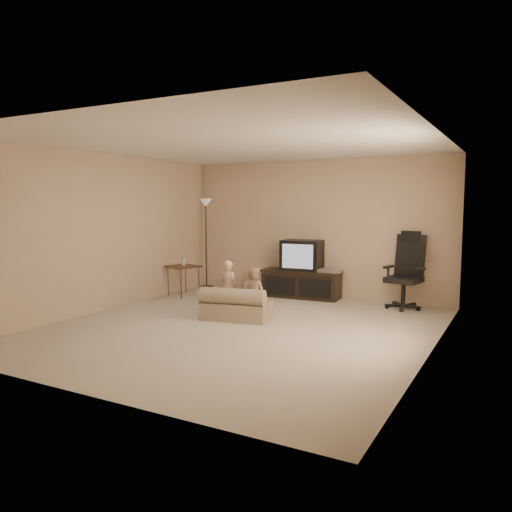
{
  "coord_description": "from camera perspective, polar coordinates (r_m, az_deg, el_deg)",
  "views": [
    {
      "loc": [
        3.4,
        -5.8,
        1.7
      ],
      "look_at": [
        -0.08,
        0.6,
        0.94
      ],
      "focal_mm": 35.0,
      "sensor_mm": 36.0,
      "label": 1
    }
  ],
  "objects": [
    {
      "name": "floor",
      "position": [
        6.94,
        -1.8,
        -8.22
      ],
      "size": [
        5.5,
        5.5,
        0.0
      ],
      "primitive_type": "plane",
      "color": "beige",
      "rests_on": "ground"
    },
    {
      "name": "room_shell",
      "position": [
        6.73,
        -1.84,
        4.42
      ],
      "size": [
        5.5,
        5.5,
        5.5
      ],
      "color": "white",
      "rests_on": "floor"
    },
    {
      "name": "tv_stand",
      "position": [
        9.11,
        5.29,
        -2.02
      ],
      "size": [
        1.49,
        0.62,
        1.05
      ],
      "rotation": [
        0.0,
        0.0,
        0.06
      ],
      "color": "black",
      "rests_on": "floor"
    },
    {
      "name": "office_chair",
      "position": [
        8.5,
        16.73,
        -2.73
      ],
      "size": [
        0.68,
        0.71,
        1.26
      ],
      "rotation": [
        0.0,
        0.0,
        -0.19
      ],
      "color": "black",
      "rests_on": "floor"
    },
    {
      "name": "side_table",
      "position": [
        9.32,
        -8.31,
        -1.22
      ],
      "size": [
        0.63,
        0.63,
        0.76
      ],
      "rotation": [
        0.0,
        0.0,
        -0.29
      ],
      "color": "brown",
      "rests_on": "floor"
    },
    {
      "name": "floor_lamp",
      "position": [
        10.11,
        -5.75,
        3.76
      ],
      "size": [
        0.28,
        0.28,
        1.8
      ],
      "color": "black",
      "rests_on": "floor"
    },
    {
      "name": "child_sofa",
      "position": [
        7.38,
        -2.41,
        -5.78
      ],
      "size": [
        1.08,
        0.74,
        0.49
      ],
      "rotation": [
        0.0,
        0.0,
        0.2
      ],
      "color": "#9C8769",
      "rests_on": "floor"
    },
    {
      "name": "toddler_left",
      "position": [
        7.59,
        -3.15,
        -3.69
      ],
      "size": [
        0.32,
        0.24,
        0.85
      ],
      "primitive_type": "imported",
      "rotation": [
        0.0,
        0.0,
        3.09
      ],
      "color": "#D3A984",
      "rests_on": "floor"
    },
    {
      "name": "toddler_right",
      "position": [
        7.39,
        -0.29,
        -4.23
      ],
      "size": [
        0.41,
        0.26,
        0.78
      ],
      "primitive_type": "imported",
      "rotation": [
        0.0,
        0.0,
        2.99
      ],
      "color": "#D3A984",
      "rests_on": "floor"
    }
  ]
}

